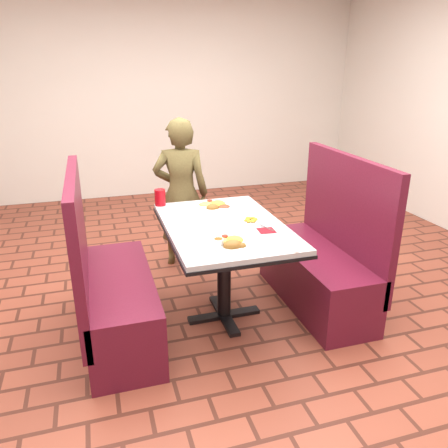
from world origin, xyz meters
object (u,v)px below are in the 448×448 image
(dining_table, at_px, (224,237))
(red_tumbler, at_px, (160,197))
(booth_bench_right, at_px, (322,264))
(plantain_plate, at_px, (250,221))
(diner_person, at_px, (181,194))
(far_dinner_plate, at_px, (215,204))
(booth_bench_left, at_px, (112,294))
(near_dinner_plate, at_px, (231,241))

(dining_table, distance_m, red_tumbler, 0.68)
(dining_table, xyz_separation_m, red_tumbler, (-0.36, 0.56, 0.16))
(booth_bench_right, xyz_separation_m, plantain_plate, (-0.61, -0.02, 0.43))
(plantain_plate, bearing_deg, diner_person, 104.82)
(far_dinner_plate, bearing_deg, diner_person, 100.72)
(booth_bench_left, bearing_deg, booth_bench_right, 0.00)
(booth_bench_left, relative_size, red_tumbler, 9.39)
(far_dinner_plate, xyz_separation_m, red_tumbler, (-0.39, 0.19, 0.04))
(red_tumbler, bearing_deg, plantain_plate, -46.50)
(plantain_plate, relative_size, red_tumbler, 1.29)
(booth_bench_left, bearing_deg, red_tumbler, 51.63)
(diner_person, distance_m, far_dinner_plate, 0.70)
(dining_table, xyz_separation_m, booth_bench_left, (-0.80, 0.00, -0.32))
(dining_table, bearing_deg, near_dinner_plate, -100.76)
(far_dinner_plate, bearing_deg, booth_bench_right, -25.76)
(booth_bench_right, xyz_separation_m, red_tumbler, (-1.15, 0.56, 0.48))
(dining_table, bearing_deg, plantain_plate, -4.71)
(booth_bench_left, xyz_separation_m, diner_person, (0.71, 1.04, 0.36))
(booth_bench_right, distance_m, red_tumbler, 1.37)
(diner_person, bearing_deg, far_dinner_plate, 116.05)
(booth_bench_right, relative_size, diner_person, 0.87)
(dining_table, height_order, far_dinner_plate, far_dinner_plate)
(dining_table, distance_m, near_dinner_plate, 0.41)
(booth_bench_right, height_order, far_dinner_plate, booth_bench_right)
(near_dinner_plate, xyz_separation_m, plantain_plate, (0.26, 0.36, -0.02))
(booth_bench_right, xyz_separation_m, diner_person, (-0.89, 1.04, 0.36))
(near_dinner_plate, height_order, red_tumbler, red_tumbler)
(near_dinner_plate, relative_size, far_dinner_plate, 0.92)
(booth_bench_left, xyz_separation_m, plantain_plate, (0.99, -0.02, 0.43))
(booth_bench_right, height_order, red_tumbler, booth_bench_right)
(booth_bench_left, bearing_deg, plantain_plate, -0.91)
(diner_person, xyz_separation_m, near_dinner_plate, (0.02, -1.42, 0.09))
(near_dinner_plate, distance_m, far_dinner_plate, 0.75)
(dining_table, relative_size, booth_bench_left, 1.01)
(dining_table, relative_size, plantain_plate, 7.36)
(booth_bench_right, distance_m, diner_person, 1.42)
(dining_table, relative_size, near_dinner_plate, 4.38)
(booth_bench_right, bearing_deg, far_dinner_plate, 154.24)
(red_tumbler, bearing_deg, near_dinner_plate, -73.24)
(diner_person, xyz_separation_m, red_tumbler, (-0.27, -0.48, 0.13))
(booth_bench_right, bearing_deg, red_tumbler, 154.11)
(near_dinner_plate, bearing_deg, booth_bench_right, 23.57)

